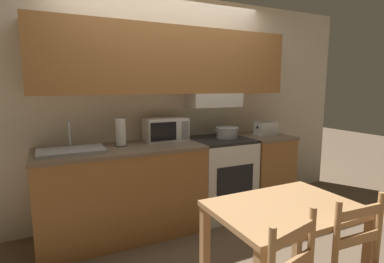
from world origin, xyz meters
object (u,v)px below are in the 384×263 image
(sink_basin, at_px, (71,150))
(stove_range, at_px, (220,176))
(cooking_pot, at_px, (227,132))
(microwave, at_px, (165,129))
(dining_table, at_px, (285,224))
(paper_towel_roll, at_px, (121,132))
(toaster, at_px, (266,128))

(sink_basin, bearing_deg, stove_range, 0.27)
(cooking_pot, xyz_separation_m, microwave, (-0.72, 0.15, 0.06))
(cooking_pot, height_order, sink_basin, sink_basin)
(cooking_pot, bearing_deg, dining_table, -109.15)
(stove_range, xyz_separation_m, cooking_pot, (0.09, -0.00, 0.53))
(paper_towel_roll, bearing_deg, stove_range, -3.16)
(sink_basin, distance_m, paper_towel_roll, 0.50)
(stove_range, relative_size, cooking_pot, 2.67)
(stove_range, distance_m, sink_basin, 1.69)
(microwave, height_order, dining_table, microwave)
(stove_range, bearing_deg, dining_table, -106.08)
(microwave, bearing_deg, toaster, -8.45)
(microwave, bearing_deg, cooking_pot, -11.94)
(stove_range, height_order, toaster, toaster)
(toaster, bearing_deg, cooking_pot, 176.17)
(sink_basin, distance_m, dining_table, 1.97)
(sink_basin, bearing_deg, microwave, 9.05)
(microwave, distance_m, paper_towel_roll, 0.53)
(cooking_pot, xyz_separation_m, dining_table, (-0.54, -1.56, -0.36))
(cooking_pot, xyz_separation_m, toaster, (0.55, -0.04, 0.02))
(sink_basin, relative_size, dining_table, 0.63)
(stove_range, xyz_separation_m, paper_towel_roll, (-1.14, 0.06, 0.60))
(stove_range, height_order, paper_towel_roll, paper_towel_roll)
(microwave, distance_m, dining_table, 1.77)
(stove_range, relative_size, toaster, 3.40)
(sink_basin, height_order, dining_table, sink_basin)
(cooking_pot, distance_m, toaster, 0.55)
(cooking_pot, relative_size, sink_basin, 0.58)
(cooking_pot, height_order, microwave, microwave)
(cooking_pot, distance_m, microwave, 0.74)
(stove_range, distance_m, microwave, 0.87)
(stove_range, height_order, microwave, microwave)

